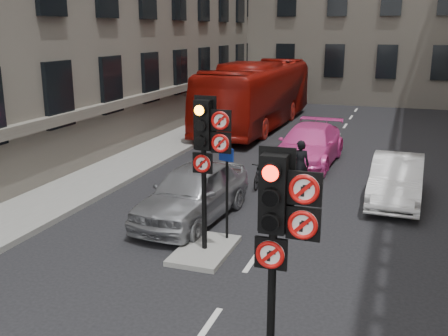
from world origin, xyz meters
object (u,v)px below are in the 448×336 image
Objects in this scene: car_white at (397,179)px; signal_near at (279,220)px; car_pink at (309,145)px; info_sign at (227,181)px; motorcyclist at (300,165)px; signal_far at (207,141)px; car_silver at (193,192)px; motorcycle at (261,174)px; bus_red at (257,94)px.

signal_near is at bearing -97.29° from car_white.
info_sign is (-0.49, -8.35, 0.84)m from car_pink.
motorcyclist is (0.33, -3.37, 0.07)m from car_pink.
signal_far reaches higher than car_silver.
car_pink reaches higher than motorcycle.
bus_red is at bearing 121.85° from car_pink.
car_white is (4.05, 5.48, -2.01)m from signal_far.
motorcycle is (-4.30, 0.12, -0.25)m from car_white.
signal_near is 7.34m from car_silver.
car_pink is 3.63m from motorcycle.
info_sign is (0.21, 0.74, -1.10)m from signal_far.
signal_near is at bearing 90.80° from motorcyclist.
car_white is at bearing 167.12° from motorcyclist.
car_pink reaches higher than car_white.
bus_red is at bearing 107.36° from motorcycle.
car_silver is 2.07m from info_sign.
info_sign is (0.47, -4.86, 1.15)m from motorcycle.
motorcycle is 0.90× the size of motorcyclist.
car_white is 4.31m from motorcycle.
motorcyclist reaches higher than car_pink.
car_silver reaches higher than motorcycle.
motorcycle is at bearing 110.51° from info_sign.
info_sign is (-0.82, -4.98, 0.77)m from motorcyclist.
bus_red reaches higher than car_pink.
bus_red is at bearing 103.15° from car_silver.
bus_red reaches higher than info_sign.
signal_far reaches higher than motorcyclist.
car_silver is 0.37× the size of bus_red.
motorcyclist is at bearing -82.16° from car_pink.
bus_red reaches higher than motorcycle.
motorcyclist is (1.03, 5.72, -1.88)m from signal_far.
car_white is 0.34× the size of bus_red.
car_pink is at bearing 134.18° from car_white.
car_white is (1.45, 9.48, -1.89)m from signal_near.
signal_near reaches higher than motorcycle.
car_pink is 3.14× the size of motorcyclist.
car_silver is 3.73m from motorcycle.
info_sign is (1.42, -1.27, 0.82)m from car_silver.
car_white is 4.92m from car_pink.
car_pink is 8.41m from info_sign.
signal_far is 16.68m from bus_red.
car_pink is 3.48× the size of motorcycle.
motorcycle is (3.13, -10.70, -1.27)m from bus_red.
motorcyclist is at bearing 95.64° from info_sign.
car_white is 13.17m from bus_red.
signal_far is 0.85× the size of car_white.
car_silver reaches higher than car_white.
signal_near is 21.18m from bus_red.
signal_far reaches higher than bus_red.
signal_far reaches higher than motorcycle.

